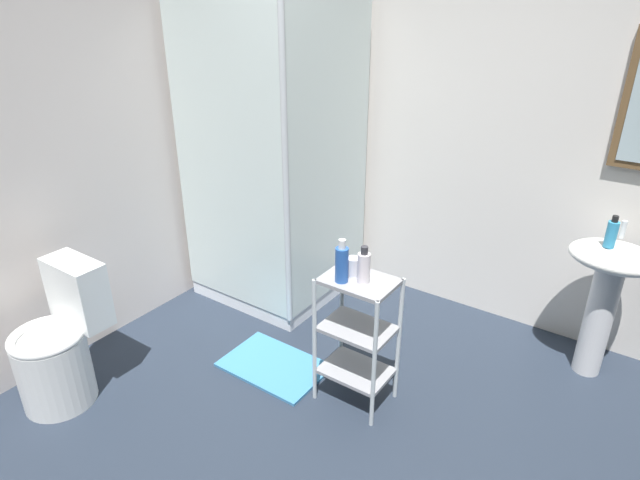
# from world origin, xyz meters

# --- Properties ---
(ground_plane) EXTENTS (4.20, 4.20, 0.02)m
(ground_plane) POSITION_xyz_m (0.00, 0.00, -0.01)
(ground_plane) COLOR #252E3C
(wall_back) EXTENTS (4.20, 0.14, 2.50)m
(wall_back) POSITION_xyz_m (0.01, 1.85, 1.25)
(wall_back) COLOR silver
(wall_back) RESTS_ON ground_plane
(wall_left) EXTENTS (0.10, 4.20, 2.50)m
(wall_left) POSITION_xyz_m (-1.85, 0.00, 1.25)
(wall_left) COLOR silver
(wall_left) RESTS_ON ground_plane
(shower_stall) EXTENTS (0.92, 0.92, 2.00)m
(shower_stall) POSITION_xyz_m (-1.20, 1.18, 0.46)
(shower_stall) COLOR white
(shower_stall) RESTS_ON ground_plane
(pedestal_sink) EXTENTS (0.46, 0.37, 0.81)m
(pedestal_sink) POSITION_xyz_m (0.82, 1.52, 0.58)
(pedestal_sink) COLOR white
(pedestal_sink) RESTS_ON ground_plane
(sink_faucet) EXTENTS (0.03, 0.03, 0.10)m
(sink_faucet) POSITION_xyz_m (0.82, 1.64, 0.86)
(sink_faucet) COLOR silver
(sink_faucet) RESTS_ON pedestal_sink
(toilet) EXTENTS (0.37, 0.49, 0.76)m
(toilet) POSITION_xyz_m (-1.48, -0.34, 0.31)
(toilet) COLOR white
(toilet) RESTS_ON ground_plane
(storage_cart) EXTENTS (0.38, 0.28, 0.74)m
(storage_cart) POSITION_xyz_m (-0.18, 0.54, 0.44)
(storage_cart) COLOR silver
(storage_cart) RESTS_ON ground_plane
(hand_soap_bottle) EXTENTS (0.06, 0.06, 0.17)m
(hand_soap_bottle) POSITION_xyz_m (0.78, 1.48, 0.89)
(hand_soap_bottle) COLOR #389ED1
(hand_soap_bottle) RESTS_ON pedestal_sink
(shampoo_bottle_blue) EXTENTS (0.06, 0.06, 0.22)m
(shampoo_bottle_blue) POSITION_xyz_m (-0.24, 0.48, 0.84)
(shampoo_bottle_blue) COLOR #2758B1
(shampoo_bottle_blue) RESTS_ON storage_cart
(lotion_bottle_white) EXTENTS (0.06, 0.06, 0.19)m
(lotion_bottle_white) POSITION_xyz_m (-0.15, 0.53, 0.82)
(lotion_bottle_white) COLOR white
(lotion_bottle_white) RESTS_ON storage_cart
(rinse_cup) EXTENTS (0.07, 0.07, 0.10)m
(rinse_cup) POSITION_xyz_m (-0.22, 0.56, 0.79)
(rinse_cup) COLOR silver
(rinse_cup) RESTS_ON storage_cart
(bath_mat) EXTENTS (0.60, 0.40, 0.02)m
(bath_mat) POSITION_xyz_m (-0.70, 0.49, 0.01)
(bath_mat) COLOR teal
(bath_mat) RESTS_ON ground_plane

